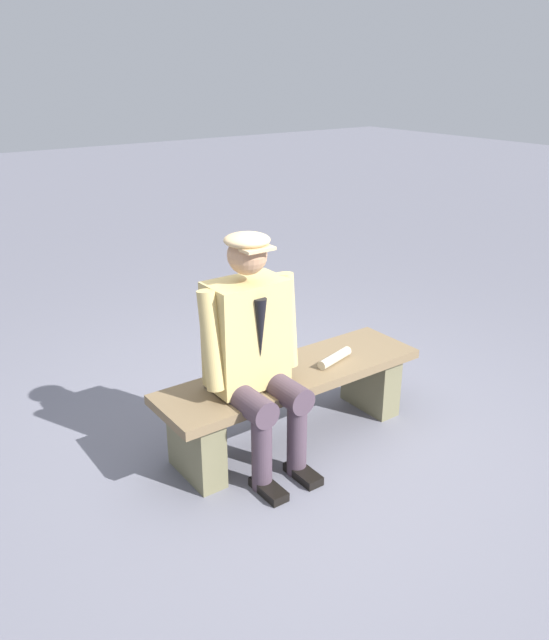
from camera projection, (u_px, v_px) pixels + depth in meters
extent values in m
plane|color=slate|center=(291.00, 437.00, 3.89)|extent=(30.00, 30.00, 0.00)
cube|color=brown|center=(292.00, 375.00, 3.73)|extent=(1.65, 0.47, 0.05)
cube|color=#706B4C|center=(370.00, 380.00, 4.17)|extent=(0.15, 0.40, 0.40)
cube|color=#706B4C|center=(196.00, 444.00, 3.46)|extent=(0.15, 0.40, 0.40)
cube|color=tan|center=(246.00, 334.00, 3.44)|extent=(0.42, 0.26, 0.60)
cylinder|color=#1E2338|center=(246.00, 286.00, 3.34)|extent=(0.23, 0.23, 0.06)
cone|color=black|center=(260.00, 329.00, 3.31)|extent=(0.07, 0.07, 0.33)
sphere|color=tan|center=(247.00, 255.00, 3.26)|extent=(0.21, 0.21, 0.21)
ellipsoid|color=tan|center=(247.00, 240.00, 3.23)|extent=(0.24, 0.24, 0.07)
cube|color=tan|center=(257.00, 249.00, 3.17)|extent=(0.17, 0.09, 0.02)
cylinder|color=#493946|center=(280.00, 388.00, 3.50)|extent=(0.15, 0.42, 0.15)
cylinder|color=#493946|center=(297.00, 437.00, 3.47)|extent=(0.11, 0.11, 0.47)
cube|color=black|center=(303.00, 474.00, 3.50)|extent=(0.10, 0.24, 0.05)
cylinder|color=tan|center=(287.00, 320.00, 3.53)|extent=(0.11, 0.16, 0.54)
cylinder|color=#493946|center=(245.00, 400.00, 3.37)|extent=(0.15, 0.42, 0.15)
cylinder|color=#493946|center=(262.00, 451.00, 3.34)|extent=(0.11, 0.11, 0.47)
cube|color=black|center=(268.00, 489.00, 3.38)|extent=(0.10, 0.24, 0.05)
cylinder|color=tan|center=(211.00, 341.00, 3.26)|extent=(0.10, 0.16, 0.54)
cylinder|color=beige|center=(335.00, 358.00, 3.82)|extent=(0.28, 0.13, 0.06)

